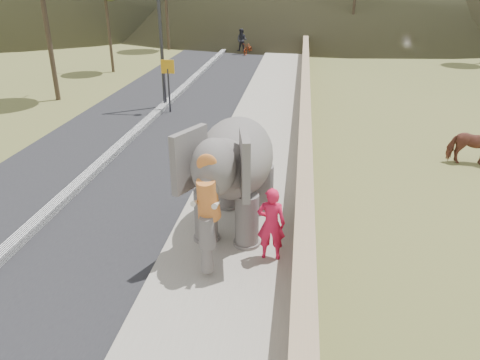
{
  "coord_description": "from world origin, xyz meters",
  "views": [
    {
      "loc": [
        1.42,
        -6.99,
        5.85
      ],
      "look_at": [
        0.2,
        2.36,
        1.7
      ],
      "focal_mm": 35.0,
      "sensor_mm": 36.0,
      "label": 1
    }
  ],
  "objects": [
    {
      "name": "ground",
      "position": [
        0.0,
        0.0,
        0.0
      ],
      "size": [
        160.0,
        160.0,
        0.0
      ],
      "primitive_type": "plane",
      "color": "olive",
      "rests_on": "ground"
    },
    {
      "name": "road",
      "position": [
        -5.0,
        10.0,
        0.01
      ],
      "size": [
        7.0,
        120.0,
        0.03
      ],
      "primitive_type": "cube",
      "color": "black",
      "rests_on": "ground"
    },
    {
      "name": "median",
      "position": [
        -5.0,
        10.0,
        0.11
      ],
      "size": [
        0.35,
        120.0,
        0.22
      ],
      "primitive_type": "cube",
      "color": "black",
      "rests_on": "ground"
    },
    {
      "name": "walkway",
      "position": [
        0.0,
        10.0,
        0.07
      ],
      "size": [
        3.0,
        120.0,
        0.15
      ],
      "primitive_type": "cube",
      "color": "#9E9687",
      "rests_on": "ground"
    },
    {
      "name": "parapet",
      "position": [
        1.65,
        10.0,
        0.55
      ],
      "size": [
        0.3,
        120.0,
        1.1
      ],
      "primitive_type": "cube",
      "color": "tan",
      "rests_on": "ground"
    },
    {
      "name": "signboard",
      "position": [
        -4.5,
        13.48,
        1.64
      ],
      "size": [
        0.6,
        0.08,
        2.4
      ],
      "color": "#2D2D33",
      "rests_on": "ground"
    },
    {
      "name": "cow",
      "position": [
        7.22,
        8.52,
        0.67
      ],
      "size": [
        1.59,
        0.73,
        1.34
      ],
      "primitive_type": "imported",
      "rotation": [
        0.0,
        0.0,
        1.57
      ],
      "color": "brown",
      "rests_on": "ground"
    },
    {
      "name": "distant_car",
      "position": [
        15.21,
        36.64,
        0.72
      ],
      "size": [
        4.36,
        2.06,
        1.44
      ],
      "primitive_type": "imported",
      "rotation": [
        0.0,
        0.0,
        1.48
      ],
      "color": "silver",
      "rests_on": "ground"
    },
    {
      "name": "elephant_and_man",
      "position": [
        0.02,
        3.14,
        1.54
      ],
      "size": [
        2.46,
        4.09,
        2.81
      ],
      "color": "slate",
      "rests_on": "ground"
    },
    {
      "name": "motorcyclist",
      "position": [
        -3.12,
        30.91,
        0.79
      ],
      "size": [
        1.5,
        1.79,
        1.98
      ],
      "color": "maroon",
      "rests_on": "ground"
    },
    {
      "name": "trees",
      "position": [
        1.11,
        29.64,
        3.82
      ],
      "size": [
        46.97,
        45.09,
        8.75
      ],
      "color": "#473828",
      "rests_on": "ground"
    }
  ]
}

